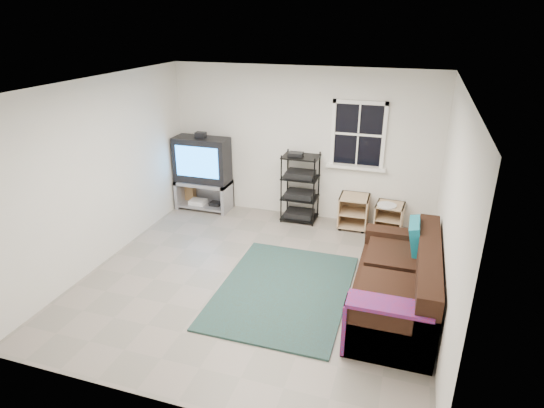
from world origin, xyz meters
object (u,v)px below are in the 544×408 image
(side_table_left, at_px, (354,210))
(sofa, at_px, (398,286))
(av_rack, at_px, (300,192))
(tv_unit, at_px, (203,168))
(side_table_right, at_px, (389,215))

(side_table_left, distance_m, sofa, 2.40)
(av_rack, bearing_deg, tv_unit, -179.10)
(av_rack, distance_m, side_table_right, 1.54)
(tv_unit, height_order, av_rack, tv_unit)
(tv_unit, bearing_deg, av_rack, 0.90)
(tv_unit, height_order, side_table_right, tv_unit)
(av_rack, relative_size, side_table_right, 2.39)
(sofa, bearing_deg, side_table_right, 96.91)
(tv_unit, xyz_separation_m, side_table_left, (2.75, 0.05, -0.49))
(av_rack, distance_m, side_table_left, 0.97)
(av_rack, height_order, side_table_left, av_rack)
(tv_unit, xyz_separation_m, side_table_right, (3.34, 0.05, -0.51))
(tv_unit, bearing_deg, side_table_right, 0.89)
(side_table_left, bearing_deg, sofa, -69.12)
(tv_unit, xyz_separation_m, av_rack, (1.81, 0.03, -0.27))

